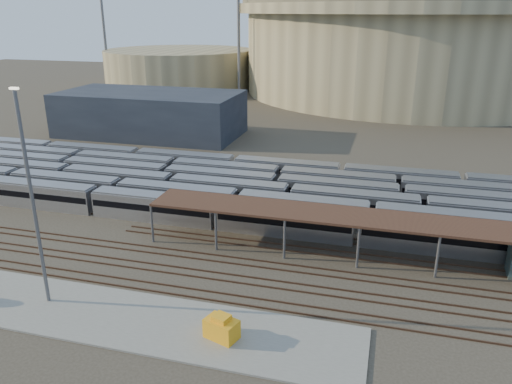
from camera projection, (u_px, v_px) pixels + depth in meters
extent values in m
plane|color=#383026|center=(208.00, 254.00, 60.76)|extent=(420.00, 420.00, 0.00)
cube|color=gray|center=(106.00, 315.00, 48.39)|extent=(50.00, 9.00, 0.20)
cube|color=silver|center=(217.00, 214.00, 67.80)|extent=(112.00, 2.90, 3.60)
cube|color=silver|center=(237.00, 205.00, 71.22)|extent=(112.00, 2.90, 3.60)
cube|color=silver|center=(289.00, 199.00, 73.36)|extent=(112.00, 2.90, 3.60)
cube|color=silver|center=(277.00, 188.00, 77.88)|extent=(112.00, 2.90, 3.60)
cube|color=silver|center=(279.00, 179.00, 81.81)|extent=(112.00, 2.90, 3.60)
cube|color=silver|center=(234.00, 168.00, 87.89)|extent=(112.00, 2.90, 3.60)
cylinder|color=slate|center=(152.00, 224.00, 63.07)|extent=(0.30, 0.30, 5.00)
cylinder|color=slate|center=(170.00, 208.00, 67.97)|extent=(0.30, 0.30, 5.00)
cylinder|color=slate|center=(216.00, 231.00, 60.94)|extent=(0.30, 0.30, 5.00)
cylinder|color=slate|center=(230.00, 215.00, 65.83)|extent=(0.30, 0.30, 5.00)
cylinder|color=slate|center=(284.00, 239.00, 58.81)|extent=(0.30, 0.30, 5.00)
cylinder|color=slate|center=(293.00, 222.00, 63.70)|extent=(0.30, 0.30, 5.00)
cylinder|color=slate|center=(358.00, 248.00, 56.68)|extent=(0.30, 0.30, 5.00)
cylinder|color=slate|center=(361.00, 229.00, 61.57)|extent=(0.30, 0.30, 5.00)
cylinder|color=slate|center=(437.00, 257.00, 54.54)|extent=(0.30, 0.30, 5.00)
cylinder|color=slate|center=(434.00, 237.00, 59.44)|extent=(0.30, 0.30, 5.00)
cube|color=#351D15|center=(399.00, 221.00, 57.15)|extent=(60.00, 6.00, 0.30)
cube|color=#4C3323|center=(203.00, 260.00, 59.15)|extent=(170.00, 0.12, 0.18)
cube|color=#4C3323|center=(208.00, 254.00, 60.51)|extent=(170.00, 0.12, 0.18)
cube|color=#4C3323|center=(190.00, 276.00, 55.52)|extent=(170.00, 0.12, 0.18)
cube|color=#4C3323|center=(195.00, 269.00, 56.88)|extent=(170.00, 0.12, 0.18)
cube|color=#4C3323|center=(176.00, 294.00, 51.90)|extent=(170.00, 0.12, 0.18)
cube|color=#4C3323|center=(181.00, 287.00, 53.26)|extent=(170.00, 0.12, 0.18)
cylinder|color=tan|center=(412.00, 52.00, 176.56)|extent=(116.00, 116.00, 28.00)
cylinder|color=tan|center=(417.00, 5.00, 171.25)|extent=(124.00, 124.00, 3.00)
cylinder|color=tan|center=(180.00, 68.00, 191.05)|extent=(56.00, 56.00, 14.00)
cube|color=#1E232D|center=(150.00, 114.00, 117.58)|extent=(42.00, 20.00, 10.00)
cylinder|color=slate|center=(239.00, 43.00, 161.70)|extent=(1.00, 1.00, 36.00)
cylinder|color=slate|center=(105.00, 39.00, 184.44)|extent=(1.00, 1.00, 36.00)
cylinder|color=slate|center=(322.00, 36.00, 202.01)|extent=(1.00, 1.00, 36.00)
cylinder|color=slate|center=(33.00, 203.00, 47.01)|extent=(0.36, 0.36, 21.22)
cube|color=#FFF2CC|center=(14.00, 88.00, 43.33)|extent=(0.81, 0.33, 0.20)
cube|color=orange|center=(222.00, 329.00, 44.59)|extent=(3.36, 2.66, 1.83)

